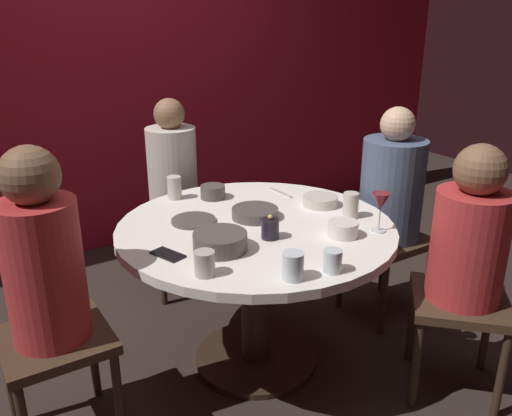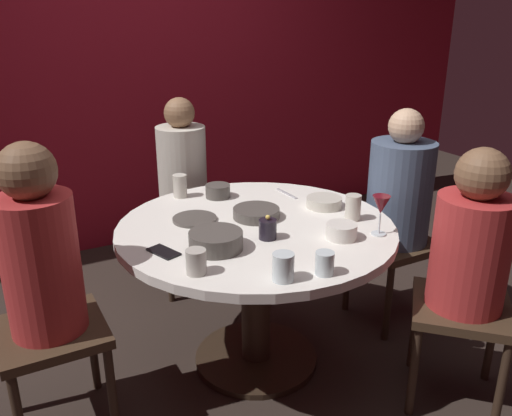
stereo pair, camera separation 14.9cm
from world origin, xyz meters
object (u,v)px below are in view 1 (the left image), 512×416
at_px(candle_holder, 270,229).
at_px(cup_center_front, 174,188).
at_px(seated_diner_left, 44,271).
at_px(bowl_small_white, 255,213).
at_px(seated_diner_back, 173,176).
at_px(cell_phone, 168,254).
at_px(bowl_rice_portion, 220,242).
at_px(seated_diner_front_right, 469,246).
at_px(wine_glass, 381,204).
at_px(cup_near_candle, 351,205).
at_px(bowl_salad_center, 343,229).
at_px(cup_by_left_diner, 333,261).
at_px(cup_far_edge, 205,263).
at_px(dining_table, 256,257).
at_px(bowl_serving_large, 213,192).
at_px(bowl_sauce_side, 320,201).
at_px(cup_by_right_diner, 293,266).
at_px(dinner_plate, 194,220).
at_px(seated_diner_right, 391,192).

xyz_separation_m(candle_holder, cup_center_front, (-0.13, 0.68, 0.02)).
bearing_deg(seated_diner_left, bowl_small_white, 4.54).
relative_size(seated_diner_back, cup_center_front, 9.93).
height_order(seated_diner_back, cell_phone, seated_diner_back).
height_order(cell_phone, bowl_rice_portion, bowl_rice_portion).
xyz_separation_m(seated_diner_front_right, wine_glass, (-0.23, 0.29, 0.14)).
xyz_separation_m(wine_glass, cup_near_candle, (0.01, 0.19, -0.07)).
bearing_deg(wine_glass, bowl_salad_center, 165.07).
height_order(bowl_rice_portion, cup_by_left_diner, cup_by_left_diner).
bearing_deg(cup_far_edge, bowl_small_white, 39.92).
distance_m(seated_diner_back, bowl_small_white, 0.84).
xyz_separation_m(dining_table, bowl_salad_center, (0.24, -0.31, 0.19)).
bearing_deg(bowl_rice_portion, cup_by_left_diner, -56.35).
xyz_separation_m(seated_diner_front_right, bowl_small_white, (-0.60, 0.72, 0.04)).
relative_size(bowl_serving_large, bowl_salad_center, 0.97).
xyz_separation_m(bowl_small_white, bowl_sauce_side, (0.36, -0.03, 0.00)).
relative_size(wine_glass, cup_center_front, 1.49).
xyz_separation_m(wine_glass, cup_by_right_diner, (-0.58, -0.15, -0.08)).
distance_m(cup_by_left_diner, cup_by_right_diner, 0.16).
xyz_separation_m(bowl_rice_portion, cup_by_left_diner, (0.26, -0.39, 0.01)).
bearing_deg(dining_table, cup_center_front, 107.42).
bearing_deg(wine_glass, cup_by_left_diner, -155.97).
xyz_separation_m(cell_phone, bowl_sauce_side, (0.87, 0.12, 0.02)).
height_order(bowl_salad_center, cup_by_right_diner, cup_by_right_diner).
bearing_deg(cup_by_right_diner, bowl_sauce_side, 43.91).
relative_size(seated_diner_front_right, dinner_plate, 5.66).
bearing_deg(cup_near_candle, seated_diner_front_right, -65.23).
distance_m(candle_holder, wine_glass, 0.49).
relative_size(dinner_plate, cell_phone, 1.45).
relative_size(dinner_plate, bowl_serving_large, 1.60).
height_order(dining_table, seated_diner_left, seated_diner_left).
height_order(seated_diner_left, seated_diner_front_right, seated_diner_left).
relative_size(seated_diner_left, bowl_sauce_side, 6.99).
bearing_deg(seated_diner_front_right, cup_by_left_diner, 35.77).
height_order(seated_diner_front_right, dinner_plate, seated_diner_front_right).
bearing_deg(seated_diner_back, bowl_small_white, 2.92).
bearing_deg(seated_diner_right, wine_glass, 38.31).
bearing_deg(candle_holder, seated_diner_left, 169.83).
height_order(seated_diner_back, bowl_rice_portion, seated_diner_back).
relative_size(dining_table, cell_phone, 8.96).
height_order(seated_diner_right, bowl_sauce_side, seated_diner_right).
bearing_deg(cup_by_right_diner, cup_center_front, 89.89).
bearing_deg(dining_table, seated_diner_back, 90.00).
height_order(seated_diner_left, seated_diner_back, seated_diner_left).
bearing_deg(bowl_serving_large, cup_far_edge, -120.07).
distance_m(bowl_rice_portion, cup_far_edge, 0.22).
relative_size(cup_near_candle, cup_center_front, 1.01).
relative_size(bowl_sauce_side, cup_far_edge, 1.84).
relative_size(dining_table, cup_center_front, 10.62).
height_order(seated_diner_right, bowl_small_white, seated_diner_right).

